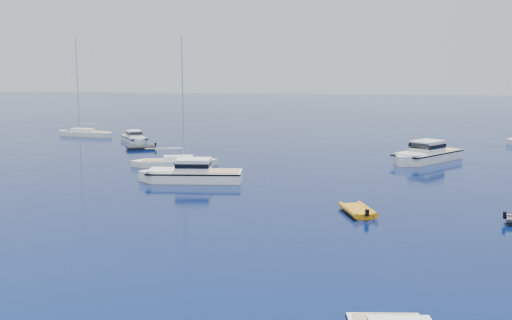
% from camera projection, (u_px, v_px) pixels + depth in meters
% --- Properties ---
extents(motor_cruiser_centre, '(10.03, 4.21, 2.55)m').
position_uv_depth(motor_cruiser_centre, '(191.00, 181.00, 51.83)').
color(motor_cruiser_centre, white).
rests_on(motor_cruiser_centre, ground).
extents(motor_cruiser_distant, '(9.11, 10.47, 2.81)m').
position_uv_depth(motor_cruiser_distant, '(426.00, 161.00, 62.81)').
color(motor_cruiser_distant, silver).
rests_on(motor_cruiser_distant, ground).
extents(motor_cruiser_horizon, '(6.06, 7.30, 1.93)m').
position_uv_depth(motor_cruiser_horizon, '(135.00, 142.00, 79.21)').
color(motor_cruiser_horizon, silver).
rests_on(motor_cruiser_horizon, ground).
extents(sailboat_centre, '(9.41, 4.93, 13.40)m').
position_uv_depth(sailboat_centre, '(175.00, 166.00, 59.98)').
color(sailboat_centre, silver).
rests_on(sailboat_centre, ground).
extents(sailboat_far_l, '(10.26, 4.86, 14.59)m').
position_uv_depth(sailboat_far_l, '(85.00, 136.00, 85.98)').
color(sailboat_far_l, silver).
rests_on(sailboat_far_l, ground).
extents(tender_yellow, '(3.11, 4.16, 0.95)m').
position_uv_depth(tender_yellow, '(358.00, 214.00, 40.38)').
color(tender_yellow, orange).
rests_on(tender_yellow, ground).
extents(tender_grey_far, '(4.08, 3.42, 0.95)m').
position_uv_depth(tender_grey_far, '(141.00, 149.00, 71.94)').
color(tender_grey_far, black).
rests_on(tender_grey_far, ground).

